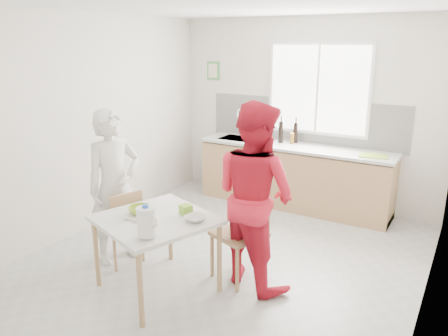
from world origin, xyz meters
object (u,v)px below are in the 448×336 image
(dining_table, at_px, (156,226))
(wine_bottle_b, at_px, (296,133))
(chair_left, at_px, (123,224))
(milk_jug, at_px, (146,221))
(bowl_green, at_px, (140,210))
(person_white, at_px, (115,187))
(chair_far, at_px, (244,227))
(person_red, at_px, (255,195))
(bowl_white, at_px, (196,218))
(wine_bottle_a, at_px, (281,132))

(dining_table, xyz_separation_m, wine_bottle_b, (0.22, 2.96, 0.40))
(chair_left, relative_size, milk_jug, 3.05)
(dining_table, height_order, bowl_green, bowl_green)
(dining_table, relative_size, person_white, 0.73)
(chair_far, bearing_deg, person_white, -144.95)
(person_white, bearing_deg, bowl_green, -94.57)
(wine_bottle_b, bearing_deg, bowl_green, -98.17)
(person_red, bearing_deg, milk_jug, 81.73)
(person_red, height_order, bowl_white, person_red)
(bowl_green, relative_size, wine_bottle_a, 0.68)
(chair_left, relative_size, chair_far, 0.85)
(person_red, bearing_deg, person_white, 32.41)
(milk_jug, bearing_deg, wine_bottle_b, 109.29)
(person_white, bearing_deg, wine_bottle_b, -0.97)
(chair_far, xyz_separation_m, person_white, (-1.38, -0.39, 0.31))
(dining_table, bearing_deg, wine_bottle_b, 85.81)
(dining_table, bearing_deg, chair_far, 47.64)
(bowl_green, xyz_separation_m, bowl_white, (0.57, 0.12, -0.01))
(bowl_white, xyz_separation_m, wine_bottle_a, (-0.34, 2.72, 0.31))
(person_white, height_order, wine_bottle_a, person_white)
(dining_table, relative_size, person_red, 0.68)
(chair_left, bearing_deg, person_red, 125.37)
(dining_table, xyz_separation_m, bowl_green, (-0.21, 0.02, 0.11))
(dining_table, xyz_separation_m, milk_jug, (0.21, -0.37, 0.23))
(milk_jug, bearing_deg, chair_left, 164.59)
(person_white, bearing_deg, chair_far, -54.95)
(bowl_green, relative_size, milk_jug, 0.79)
(person_white, xyz_separation_m, bowl_green, (0.57, -0.25, -0.06))
(bowl_green, height_order, wine_bottle_b, wine_bottle_b)
(wine_bottle_a, bearing_deg, wine_bottle_b, 29.56)
(bowl_white, xyz_separation_m, milk_jug, (-0.15, -0.51, 0.12))
(bowl_green, bearing_deg, wine_bottle_a, 85.25)
(bowl_white, bearing_deg, dining_table, -159.55)
(chair_left, height_order, person_red, person_red)
(chair_left, xyz_separation_m, bowl_white, (1.01, -0.09, 0.31))
(chair_left, relative_size, person_white, 0.50)
(dining_table, relative_size, wine_bottle_b, 4.14)
(person_white, distance_m, bowl_green, 0.63)
(dining_table, distance_m, bowl_white, 0.40)
(dining_table, xyz_separation_m, person_red, (0.73, 0.62, 0.25))
(chair_far, relative_size, bowl_white, 5.08)
(person_white, distance_m, bowl_white, 1.15)
(wine_bottle_b, bearing_deg, bowl_white, -86.99)
(dining_table, height_order, person_red, person_red)
(chair_left, height_order, wine_bottle_b, wine_bottle_b)
(chair_left, distance_m, person_red, 1.51)
(person_white, xyz_separation_m, wine_bottle_b, (1.00, 2.69, 0.22))
(milk_jug, height_order, wine_bottle_b, wine_bottle_b)
(chair_far, xyz_separation_m, person_red, (0.13, -0.04, 0.38))
(chair_far, bearing_deg, milk_jug, -91.35)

